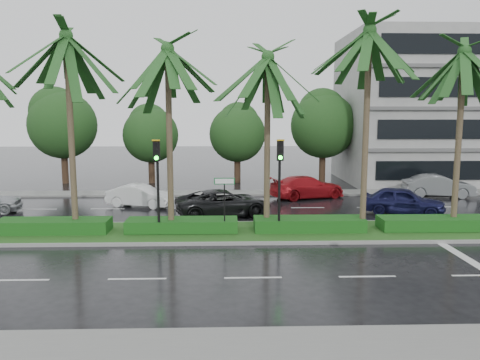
{
  "coord_description": "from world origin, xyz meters",
  "views": [
    {
      "loc": [
        -0.92,
        -20.54,
        5.67
      ],
      "look_at": [
        -0.26,
        1.5,
        2.5
      ],
      "focal_mm": 35.0,
      "sensor_mm": 36.0,
      "label": 1
    }
  ],
  "objects_px": {
    "car_white": "(140,196)",
    "car_darkgrey": "(224,203)",
    "car_blue": "(403,201)",
    "car_red": "(307,187)",
    "street_sign": "(224,191)",
    "car_grey": "(438,186)",
    "signal_median_left": "(157,173)"
  },
  "relations": [
    {
      "from": "car_white",
      "to": "car_darkgrey",
      "type": "relative_size",
      "value": 0.77
    },
    {
      "from": "car_white",
      "to": "car_blue",
      "type": "relative_size",
      "value": 0.9
    },
    {
      "from": "car_red",
      "to": "street_sign",
      "type": "bearing_deg",
      "value": 131.77
    },
    {
      "from": "car_red",
      "to": "car_blue",
      "type": "bearing_deg",
      "value": -158.24
    },
    {
      "from": "car_darkgrey",
      "to": "street_sign",
      "type": "bearing_deg",
      "value": 165.62
    },
    {
      "from": "car_grey",
      "to": "car_red",
      "type": "bearing_deg",
      "value": 98.67
    },
    {
      "from": "street_sign",
      "to": "car_red",
      "type": "relative_size",
      "value": 0.51
    },
    {
      "from": "car_blue",
      "to": "street_sign",
      "type": "bearing_deg",
      "value": 134.89
    },
    {
      "from": "signal_median_left",
      "to": "car_red",
      "type": "bearing_deg",
      "value": 49.52
    },
    {
      "from": "car_white",
      "to": "car_red",
      "type": "relative_size",
      "value": 0.79
    },
    {
      "from": "street_sign",
      "to": "car_darkgrey",
      "type": "height_order",
      "value": "street_sign"
    },
    {
      "from": "street_sign",
      "to": "car_darkgrey",
      "type": "relative_size",
      "value": 0.49
    },
    {
      "from": "car_white",
      "to": "car_darkgrey",
      "type": "distance_m",
      "value": 5.79
    },
    {
      "from": "car_grey",
      "to": "signal_median_left",
      "type": "bearing_deg",
      "value": 127.81
    },
    {
      "from": "car_blue",
      "to": "car_grey",
      "type": "xyz_separation_m",
      "value": [
        4.5,
        5.38,
        -0.01
      ]
    },
    {
      "from": "car_blue",
      "to": "car_darkgrey",
      "type": "bearing_deg",
      "value": 111.05
    },
    {
      "from": "car_white",
      "to": "car_red",
      "type": "distance_m",
      "value": 10.98
    },
    {
      "from": "street_sign",
      "to": "car_grey",
      "type": "height_order",
      "value": "street_sign"
    },
    {
      "from": "signal_median_left",
      "to": "car_red",
      "type": "height_order",
      "value": "signal_median_left"
    },
    {
      "from": "street_sign",
      "to": "car_white",
      "type": "xyz_separation_m",
      "value": [
        -5.17,
        7.19,
        -1.45
      ]
    },
    {
      "from": "car_white",
      "to": "car_red",
      "type": "height_order",
      "value": "car_red"
    },
    {
      "from": "signal_median_left",
      "to": "street_sign",
      "type": "xyz_separation_m",
      "value": [
        3.0,
        0.18,
        -0.87
      ]
    },
    {
      "from": "signal_median_left",
      "to": "car_darkgrey",
      "type": "height_order",
      "value": "signal_median_left"
    },
    {
      "from": "car_darkgrey",
      "to": "car_grey",
      "type": "xyz_separation_m",
      "value": [
        14.57,
        5.47,
        0.03
      ]
    },
    {
      "from": "car_darkgrey",
      "to": "car_red",
      "type": "xyz_separation_m",
      "value": [
        5.57,
        5.34,
        0.01
      ]
    },
    {
      "from": "car_red",
      "to": "car_white",
      "type": "bearing_deg",
      "value": 84.79
    },
    {
      "from": "car_white",
      "to": "car_grey",
      "type": "xyz_separation_m",
      "value": [
        19.67,
        2.72,
        0.09
      ]
    },
    {
      "from": "car_white",
      "to": "street_sign",
      "type": "bearing_deg",
      "value": -127.73
    },
    {
      "from": "car_darkgrey",
      "to": "car_grey",
      "type": "height_order",
      "value": "car_grey"
    },
    {
      "from": "signal_median_left",
      "to": "car_white",
      "type": "height_order",
      "value": "signal_median_left"
    },
    {
      "from": "signal_median_left",
      "to": "car_white",
      "type": "bearing_deg",
      "value": 106.38
    },
    {
      "from": "signal_median_left",
      "to": "car_darkgrey",
      "type": "xyz_separation_m",
      "value": [
        2.93,
        4.62,
        -2.26
      ]
    }
  ]
}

